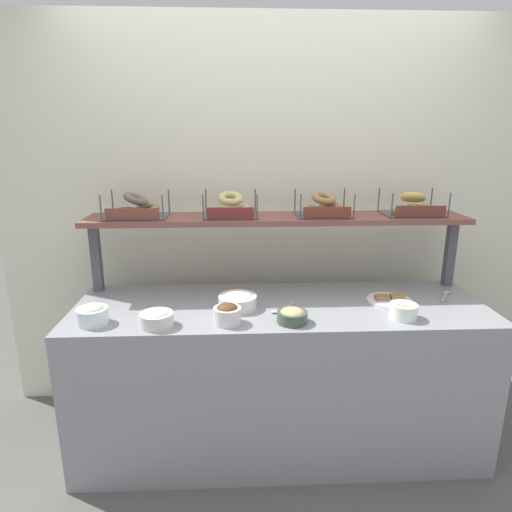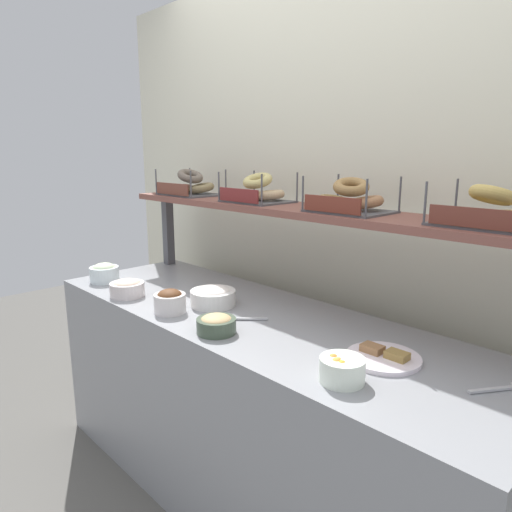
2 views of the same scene
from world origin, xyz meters
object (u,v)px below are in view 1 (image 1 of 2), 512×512
object	(u,v)px
bagel_basket_sesame	(412,207)
bowl_fruit_salad	(403,311)
bowl_potato_salad	(156,318)
bowl_hummus	(292,316)
bagel_basket_everything	(323,207)
bowl_chocolate_spread	(227,313)
bowl_cream_cheese	(238,300)
serving_plate_white	(389,300)
serving_spoon_near_plate	(280,309)
bowl_scallion_spread	(92,314)
serving_spoon_by_edge	(445,295)
bagel_basket_plain	(230,208)
bagel_basket_poppy	(136,209)

from	to	relation	value
bagel_basket_sesame	bowl_fruit_salad	bearing A→B (deg)	-111.76
bowl_fruit_salad	bowl_potato_salad	distance (m)	1.20
bowl_hummus	bagel_basket_everything	size ratio (longest dim) A/B	0.49
bowl_hummus	bagel_basket_sesame	distance (m)	1.00
bowl_chocolate_spread	bowl_cream_cheese	distance (m)	0.20
bowl_chocolate_spread	bowl_hummus	size ratio (longest dim) A/B	0.90
serving_plate_white	serving_spoon_near_plate	distance (m)	0.61
bowl_cream_cheese	bowl_scallion_spread	distance (m)	0.71
bowl_fruit_salad	serving_spoon_by_edge	world-z (taller)	bowl_fruit_salad
bagel_basket_everything	serving_spoon_near_plate	bearing A→B (deg)	-127.95
bowl_cream_cheese	bagel_basket_everything	bearing A→B (deg)	31.39
bagel_basket_plain	bowl_fruit_salad	bearing A→B (deg)	-29.15
bowl_cream_cheese	bowl_fruit_salad	bearing A→B (deg)	-11.91
bowl_hummus	serving_spoon_near_plate	size ratio (longest dim) A/B	1.09
bowl_scallion_spread	bagel_basket_poppy	size ratio (longest dim) A/B	0.45
bowl_hummus	serving_spoon_by_edge	distance (m)	0.96
serving_spoon_by_edge	serving_plate_white	bearing A→B (deg)	-167.27
bowl_cream_cheese	bowl_hummus	bearing A→B (deg)	-36.64
serving_plate_white	bagel_basket_plain	size ratio (longest dim) A/B	0.81
bowl_chocolate_spread	bagel_basket_plain	xyz separation A→B (m)	(0.02, 0.49, 0.43)
bowl_fruit_salad	bagel_basket_everything	size ratio (longest dim) A/B	0.45
bowl_potato_salad	bagel_basket_poppy	xyz separation A→B (m)	(-0.17, 0.50, 0.44)
bowl_potato_salad	serving_plate_white	xyz separation A→B (m)	(1.21, 0.25, -0.03)
serving_plate_white	bowl_cream_cheese	bearing A→B (deg)	-176.73
serving_spoon_near_plate	serving_spoon_by_edge	xyz separation A→B (m)	(0.95, 0.18, 0.00)
bowl_hummus	bowl_potato_salad	bearing A→B (deg)	-179.02
bowl_chocolate_spread	bagel_basket_everything	xyz separation A→B (m)	(0.54, 0.49, 0.43)
serving_spoon_near_plate	bagel_basket_poppy	world-z (taller)	bagel_basket_poppy
bowl_chocolate_spread	bowl_potato_salad	xyz separation A→B (m)	(-0.33, -0.01, -0.01)
bowl_scallion_spread	serving_spoon_by_edge	distance (m)	1.89
bowl_hummus	bagel_basket_everything	bearing A→B (deg)	65.25
bowl_scallion_spread	bagel_basket_plain	world-z (taller)	bagel_basket_plain
bowl_chocolate_spread	bowl_hummus	distance (m)	0.31
bagel_basket_sesame	serving_spoon_near_plate	bearing A→B (deg)	-155.49
bowl_chocolate_spread	serving_spoon_near_plate	bearing A→B (deg)	27.78
serving_spoon_by_edge	bowl_hummus	bearing A→B (deg)	-160.57
serving_plate_white	bagel_basket_everything	size ratio (longest dim) A/B	0.80
serving_plate_white	bagel_basket_poppy	xyz separation A→B (m)	(-1.38, 0.25, 0.47)
bowl_chocolate_spread	serving_spoon_near_plate	world-z (taller)	bowl_chocolate_spread
bowl_potato_salad	bagel_basket_poppy	size ratio (longest dim) A/B	0.48
bowl_chocolate_spread	bowl_scallion_spread	xyz separation A→B (m)	(-0.64, 0.03, -0.00)
bagel_basket_everything	bowl_cream_cheese	bearing A→B (deg)	-148.61
bowl_hummus	serving_spoon_near_plate	distance (m)	0.15
bagel_basket_poppy	bagel_basket_everything	xyz separation A→B (m)	(1.04, 0.00, 0.00)
bowl_cream_cheese	bagel_basket_poppy	world-z (taller)	bagel_basket_poppy
bowl_potato_salad	bowl_scallion_spread	xyz separation A→B (m)	(-0.31, 0.04, 0.01)
bowl_cream_cheese	bagel_basket_everything	xyz separation A→B (m)	(0.49, 0.30, 0.44)
bowl_hummus	bagel_basket_everything	xyz separation A→B (m)	(0.23, 0.49, 0.44)
bowl_chocolate_spread	bagel_basket_sesame	bearing A→B (deg)	25.35
bowl_potato_salad	bagel_basket_plain	distance (m)	0.75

